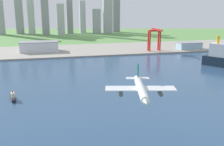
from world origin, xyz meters
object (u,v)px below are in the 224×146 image
tugboat_small (13,97)px  warehouse_main (39,46)px  airplane_landing (141,89)px  warehouse_annex (189,46)px  port_crane_red (155,35)px

tugboat_small → warehouse_main: bearing=85.8°
airplane_landing → warehouse_annex: bearing=56.9°
warehouse_main → airplane_landing: bearing=-80.5°
tugboat_small → warehouse_main: size_ratio=0.28×
warehouse_annex → tugboat_small: bearing=-143.9°
airplane_landing → warehouse_annex: 399.15m
tugboat_small → airplane_landing: bearing=-55.0°
airplane_landing → port_crane_red: 357.45m
port_crane_red → warehouse_annex: (73.98, 6.04, -22.90)m
airplane_landing → port_crane_red: (143.12, 327.45, -8.31)m
airplane_landing → warehouse_main: size_ratio=0.66×
airplane_landing → warehouse_main: (-62.31, 372.50, -28.63)m
port_crane_red → warehouse_main: bearing=167.6°
tugboat_small → warehouse_annex: bearing=36.1°
tugboat_small → warehouse_main: 257.16m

